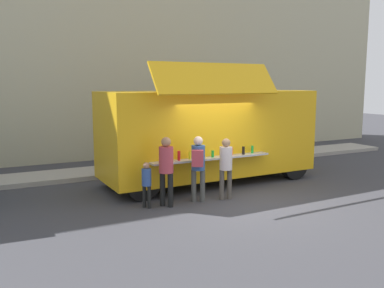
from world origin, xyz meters
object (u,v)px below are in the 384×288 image
at_px(trash_bin, 274,148).
at_px(child_near_queue, 147,181).
at_px(customer_rear_waiting, 166,165).
at_px(customer_front_ordering, 226,163).
at_px(customer_mid_with_backpack, 198,162).
at_px(food_truck_main, 210,133).

height_order(trash_bin, child_near_queue, child_near_queue).
relative_size(trash_bin, customer_rear_waiting, 0.50).
height_order(customer_front_ordering, child_near_queue, customer_front_ordering).
bearing_deg(customer_mid_with_backpack, customer_rear_waiting, 120.06).
relative_size(customer_front_ordering, customer_mid_with_backpack, 0.95).
relative_size(food_truck_main, trash_bin, 7.60).
height_order(food_truck_main, customer_mid_with_backpack, food_truck_main).
relative_size(customer_front_ordering, child_near_queue, 1.43).
bearing_deg(customer_rear_waiting, customer_front_ordering, -39.06).
relative_size(customer_mid_with_backpack, child_near_queue, 1.50).
bearing_deg(trash_bin, customer_rear_waiting, -148.12).
xyz_separation_m(food_truck_main, customer_rear_waiting, (-2.24, -1.78, -0.50)).
bearing_deg(child_near_queue, customer_front_ordering, -38.19).
xyz_separation_m(customer_mid_with_backpack, child_near_queue, (-1.37, 0.12, -0.37)).
relative_size(food_truck_main, customer_mid_with_backpack, 3.88).
bearing_deg(child_near_queue, customer_mid_with_backpack, -37.02).
bearing_deg(child_near_queue, trash_bin, -2.48).
distance_m(customer_mid_with_backpack, customer_rear_waiting, 0.88).
bearing_deg(customer_front_ordering, customer_mid_with_backpack, 92.29).
height_order(food_truck_main, child_near_queue, food_truck_main).
xyz_separation_m(trash_bin, customer_front_ordering, (-4.94, -4.23, 0.54)).
bearing_deg(customer_rear_waiting, child_near_queue, 133.07).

